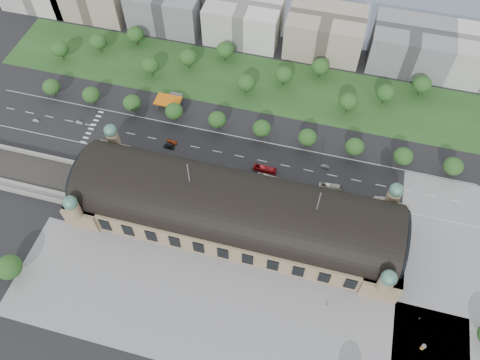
% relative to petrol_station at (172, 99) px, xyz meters
% --- Properties ---
extents(ground, '(900.00, 900.00, 0.00)m').
position_rel_petrol_station_xyz_m(ground, '(53.91, -65.28, -2.95)').
color(ground, black).
rests_on(ground, ground).
extents(station, '(150.00, 48.40, 44.30)m').
position_rel_petrol_station_xyz_m(station, '(53.91, -65.28, 7.33)').
color(station, '#9E8262').
rests_on(station, ground).
extents(track_cutting, '(70.00, 24.00, 3.10)m').
position_rel_petrol_station_xyz_m(track_cutting, '(-56.09, -67.49, -2.25)').
color(track_cutting, black).
rests_on(track_cutting, ground).
extents(plaza_south, '(190.00, 48.00, 0.12)m').
position_rel_petrol_station_xyz_m(plaza_south, '(63.91, -109.28, -2.95)').
color(plaza_south, gray).
rests_on(plaza_south, ground).
extents(plaza_east, '(56.00, 100.00, 0.12)m').
position_rel_petrol_station_xyz_m(plaza_east, '(156.91, -65.28, -2.95)').
color(plaza_east, gray).
rests_on(plaza_east, ground).
extents(road_slab, '(260.00, 26.00, 0.10)m').
position_rel_petrol_station_xyz_m(road_slab, '(33.91, -27.28, -2.95)').
color(road_slab, black).
rests_on(road_slab, ground).
extents(grass_belt, '(300.00, 45.00, 0.10)m').
position_rel_petrol_station_xyz_m(grass_belt, '(38.91, 27.72, -2.95)').
color(grass_belt, '#21471C').
rests_on(grass_belt, ground).
extents(petrol_station, '(14.00, 13.00, 5.05)m').
position_rel_petrol_station_xyz_m(petrol_station, '(0.00, 0.00, 0.00)').
color(petrol_station, '#D5660C').
rests_on(petrol_station, ground).
extents(office_2, '(45.00, 32.00, 24.00)m').
position_rel_petrol_station_xyz_m(office_2, '(-26.09, 67.72, 9.05)').
color(office_2, gray).
rests_on(office_2, ground).
extents(office_3, '(45.00, 32.00, 24.00)m').
position_rel_petrol_station_xyz_m(office_3, '(23.91, 67.72, 9.05)').
color(office_3, silver).
rests_on(office_3, ground).
extents(office_4, '(45.00, 32.00, 24.00)m').
position_rel_petrol_station_xyz_m(office_4, '(73.91, 67.72, 9.05)').
color(office_4, tan).
rests_on(office_4, ground).
extents(office_5, '(45.00, 32.00, 24.00)m').
position_rel_petrol_station_xyz_m(office_5, '(123.91, 67.72, 9.05)').
color(office_5, gray).
rests_on(office_5, ground).
extents(tree_row_0, '(9.60, 9.60, 11.52)m').
position_rel_petrol_station_xyz_m(tree_row_0, '(-66.09, -12.28, 4.48)').
color(tree_row_0, '#2D2116').
rests_on(tree_row_0, ground).
extents(tree_row_1, '(9.60, 9.60, 11.52)m').
position_rel_petrol_station_xyz_m(tree_row_1, '(-42.09, -12.28, 4.48)').
color(tree_row_1, '#2D2116').
rests_on(tree_row_1, ground).
extents(tree_row_2, '(9.60, 9.60, 11.52)m').
position_rel_petrol_station_xyz_m(tree_row_2, '(-18.09, -12.28, 4.48)').
color(tree_row_2, '#2D2116').
rests_on(tree_row_2, ground).
extents(tree_row_3, '(9.60, 9.60, 11.52)m').
position_rel_petrol_station_xyz_m(tree_row_3, '(5.91, -12.28, 4.48)').
color(tree_row_3, '#2D2116').
rests_on(tree_row_3, ground).
extents(tree_row_4, '(9.60, 9.60, 11.52)m').
position_rel_petrol_station_xyz_m(tree_row_4, '(29.91, -12.28, 4.48)').
color(tree_row_4, '#2D2116').
rests_on(tree_row_4, ground).
extents(tree_row_5, '(9.60, 9.60, 11.52)m').
position_rel_petrol_station_xyz_m(tree_row_5, '(53.91, -12.28, 4.48)').
color(tree_row_5, '#2D2116').
rests_on(tree_row_5, ground).
extents(tree_row_6, '(9.60, 9.60, 11.52)m').
position_rel_petrol_station_xyz_m(tree_row_6, '(77.91, -12.28, 4.48)').
color(tree_row_6, '#2D2116').
rests_on(tree_row_6, ground).
extents(tree_row_7, '(9.60, 9.60, 11.52)m').
position_rel_petrol_station_xyz_m(tree_row_7, '(101.91, -12.28, 4.48)').
color(tree_row_7, '#2D2116').
rests_on(tree_row_7, ground).
extents(tree_row_8, '(9.60, 9.60, 11.52)m').
position_rel_petrol_station_xyz_m(tree_row_8, '(125.91, -12.28, 4.48)').
color(tree_row_8, '#2D2116').
rests_on(tree_row_8, ground).
extents(tree_row_9, '(9.60, 9.60, 11.52)m').
position_rel_petrol_station_xyz_m(tree_row_9, '(149.91, -12.28, 4.48)').
color(tree_row_9, '#2D2116').
rests_on(tree_row_9, ground).
extents(tree_belt_0, '(10.40, 10.40, 12.48)m').
position_rel_petrol_station_xyz_m(tree_belt_0, '(-76.09, 17.72, 5.10)').
color(tree_belt_0, '#2D2116').
rests_on(tree_belt_0, ground).
extents(tree_belt_1, '(10.40, 10.40, 12.48)m').
position_rel_petrol_station_xyz_m(tree_belt_1, '(-57.09, 29.72, 5.10)').
color(tree_belt_1, '#2D2116').
rests_on(tree_belt_1, ground).
extents(tree_belt_2, '(10.40, 10.40, 12.48)m').
position_rel_petrol_station_xyz_m(tree_belt_2, '(-38.09, 41.72, 5.10)').
color(tree_belt_2, '#2D2116').
rests_on(tree_belt_2, ground).
extents(tree_belt_3, '(10.40, 10.40, 12.48)m').
position_rel_petrol_station_xyz_m(tree_belt_3, '(-19.09, 17.72, 5.10)').
color(tree_belt_3, '#2D2116').
rests_on(tree_belt_3, ground).
extents(tree_belt_4, '(10.40, 10.40, 12.48)m').
position_rel_petrol_station_xyz_m(tree_belt_4, '(-0.09, 29.72, 5.10)').
color(tree_belt_4, '#2D2116').
rests_on(tree_belt_4, ground).
extents(tree_belt_5, '(10.40, 10.40, 12.48)m').
position_rel_petrol_station_xyz_m(tree_belt_5, '(18.91, 41.72, 5.10)').
color(tree_belt_5, '#2D2116').
rests_on(tree_belt_5, ground).
extents(tree_belt_6, '(10.40, 10.40, 12.48)m').
position_rel_petrol_station_xyz_m(tree_belt_6, '(37.91, 17.72, 5.10)').
color(tree_belt_6, '#2D2116').
rests_on(tree_belt_6, ground).
extents(tree_belt_7, '(10.40, 10.40, 12.48)m').
position_rel_petrol_station_xyz_m(tree_belt_7, '(56.91, 29.72, 5.10)').
color(tree_belt_7, '#2D2116').
rests_on(tree_belt_7, ground).
extents(tree_belt_8, '(10.40, 10.40, 12.48)m').
position_rel_petrol_station_xyz_m(tree_belt_8, '(75.91, 41.72, 5.10)').
color(tree_belt_8, '#2D2116').
rests_on(tree_belt_8, ground).
extents(tree_belt_9, '(10.40, 10.40, 12.48)m').
position_rel_petrol_station_xyz_m(tree_belt_9, '(94.91, 17.72, 5.10)').
color(tree_belt_9, '#2D2116').
rests_on(tree_belt_9, ground).
extents(tree_belt_10, '(10.40, 10.40, 12.48)m').
position_rel_petrol_station_xyz_m(tree_belt_10, '(113.91, 29.72, 5.10)').
color(tree_belt_10, '#2D2116').
rests_on(tree_belt_10, ground).
extents(tree_belt_11, '(10.40, 10.40, 12.48)m').
position_rel_petrol_station_xyz_m(tree_belt_11, '(132.91, 41.72, 5.10)').
color(tree_belt_11, '#2D2116').
rests_on(tree_belt_11, ground).
extents(tree_plaza_sw, '(11.00, 11.00, 12.73)m').
position_rel_petrol_station_xyz_m(tree_plaza_sw, '(-31.09, -115.28, 5.10)').
color(tree_plaza_sw, '#2D2116').
rests_on(tree_plaza_sw, ground).
extents(traffic_car_0, '(3.92, 1.85, 1.30)m').
position_rel_petrol_station_xyz_m(traffic_car_0, '(-67.34, -32.11, -2.30)').
color(traffic_car_0, silver).
rests_on(traffic_car_0, ground).
extents(traffic_car_1, '(4.06, 1.60, 1.32)m').
position_rel_petrol_station_xyz_m(traffic_car_1, '(-43.88, -27.52, -2.29)').
color(traffic_car_1, '#93979B').
rests_on(traffic_car_1, ground).
extents(traffic_car_2, '(5.70, 2.71, 1.57)m').
position_rel_petrol_station_xyz_m(traffic_car_2, '(8.90, -30.89, -2.16)').
color(traffic_car_2, black).
rests_on(traffic_car_2, ground).
extents(traffic_car_3, '(5.74, 2.87, 1.60)m').
position_rel_petrol_station_xyz_m(traffic_car_3, '(9.51, -27.62, -2.15)').
color(traffic_car_3, '#953112').
rests_on(traffic_car_3, ground).
extents(traffic_car_4, '(4.39, 2.09, 1.45)m').
position_rel_petrol_station_xyz_m(traffic_car_4, '(54.22, -36.95, -2.22)').
color(traffic_car_4, '#1A2049').
rests_on(traffic_car_4, ground).
extents(traffic_car_5, '(4.60, 1.63, 1.51)m').
position_rel_petrol_station_xyz_m(traffic_car_5, '(89.76, -23.22, -2.19)').
color(traffic_car_5, slate).
rests_on(traffic_car_5, ground).
extents(traffic_car_6, '(5.29, 2.91, 1.40)m').
position_rel_petrol_station_xyz_m(traffic_car_6, '(117.86, -35.49, -2.25)').
color(traffic_car_6, silver).
rests_on(traffic_car_6, ground).
extents(parked_car_0, '(5.20, 3.80, 1.63)m').
position_rel_petrol_station_xyz_m(parked_car_0, '(-24.13, -44.28, -2.13)').
color(parked_car_0, black).
rests_on(parked_car_0, ground).
extents(parked_car_1, '(5.59, 4.78, 1.43)m').
position_rel_petrol_station_xyz_m(parked_car_1, '(-22.19, -44.28, -2.24)').
color(parked_car_1, maroon).
rests_on(parked_car_1, ground).
extents(parked_car_2, '(5.77, 3.96, 1.55)m').
position_rel_petrol_station_xyz_m(parked_car_2, '(-13.45, -43.11, -2.17)').
color(parked_car_2, '#1B1844').
rests_on(parked_car_2, ground).
extents(parked_car_3, '(4.88, 4.30, 1.59)m').
position_rel_petrol_station_xyz_m(parked_car_3, '(14.34, -43.50, -2.15)').
color(parked_car_3, '#56585D').
rests_on(parked_car_3, ground).
extents(parked_car_4, '(4.34, 2.85, 1.35)m').
position_rel_petrol_station_xyz_m(parked_car_4, '(17.09, -44.28, -2.27)').
color(parked_car_4, silver).
rests_on(parked_car_4, ground).
extents(parked_car_5, '(5.94, 5.51, 1.55)m').
position_rel_petrol_station_xyz_m(parked_car_5, '(11.16, -40.28, -2.18)').
color(parked_car_5, gray).
rests_on(parked_car_5, ground).
extents(parked_car_6, '(5.46, 4.79, 1.51)m').
position_rel_petrol_station_xyz_m(parked_car_6, '(21.33, -44.28, -2.19)').
color(parked_car_6, black).
rests_on(parked_car_6, ground).
extents(bus_west, '(11.79, 3.05, 3.26)m').
position_rel_petrol_station_xyz_m(bus_west, '(60.60, -33.28, -1.32)').
color(bus_west, red).
rests_on(bus_west, ground).
extents(bus_mid, '(11.84, 3.91, 3.24)m').
position_rel_petrol_station_xyz_m(bus_mid, '(63.60, -38.28, -1.33)').
color(bus_mid, beige).
rests_on(bus_mid, ground).
extents(bus_east, '(11.39, 3.64, 3.12)m').
position_rel_petrol_station_xyz_m(bus_east, '(93.91, -35.52, -1.39)').
color(bus_east, silver).
rests_on(bus_east, ground).
extents(advertising_column, '(1.74, 1.74, 3.31)m').
position_rel_petrol_station_xyz_m(advertising_column, '(140.33, -102.33, -1.23)').
color(advertising_column, '#DF4137').
rests_on(advertising_column, ground).
extents(pedestrian_0, '(1.00, 0.71, 1.85)m').
position_rel_petrol_station_xyz_m(pedestrian_0, '(101.29, -94.64, -2.02)').
color(pedestrian_0, gray).
rests_on(pedestrian_0, ground).
extents(pedestrian_2, '(0.54, 0.83, 1.60)m').
position_rel_petrol_station_xyz_m(pedestrian_2, '(138.96, -90.51, -2.15)').
color(pedestrian_2, gray).
rests_on(pedestrian_2, ground).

